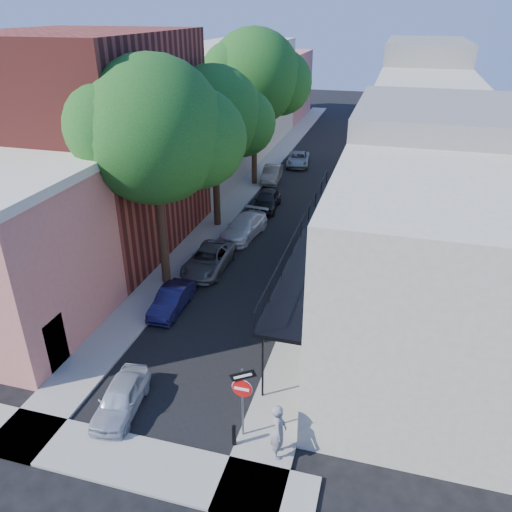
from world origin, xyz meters
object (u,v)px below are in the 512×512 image
Objects in this scene: parked_car_e at (267,200)px; oak_near at (164,133)px; oak_mid at (221,118)px; parked_car_b at (172,300)px; bollard at (234,435)px; parked_car_a at (121,398)px; sign_post at (242,391)px; parked_car_c at (209,260)px; pedestrian at (279,431)px; parked_car_g at (298,159)px; parked_car_d at (244,227)px; parked_car_f at (272,174)px; oak_far at (261,78)px.

oak_near is at bearing -103.17° from parked_car_e.
parked_car_b is (0.97, -10.55, -6.50)m from oak_mid.
bollard is 0.24× the size of parked_car_a.
oak_near is at bearing 125.09° from sign_post.
pedestrian reaches higher than parked_car_c.
parked_car_c is (0.26, 4.34, 0.05)m from parked_car_b.
parked_car_g is at bearing 98.02° from sign_post.
oak_mid is at bearing 150.41° from parked_car_d.
oak_mid reaches higher than parked_car_g.
oak_mid is 6.80m from parked_car_d.
parked_car_c is (-5.34, 11.04, -1.42)m from sign_post.
parked_car_f is (-5.60, 27.57, 0.12)m from bollard.
parked_car_f is (-1.00, 11.23, -0.01)m from parked_car_d.
oak_mid is 18.48m from parked_car_a.
parked_car_d is at bearing -80.47° from oak_far.
pedestrian is (6.09, -16.34, 0.48)m from parked_car_d.
bollard is at bearing -83.52° from parked_car_f.
parked_car_f is (-0.15, 20.39, 0.08)m from parked_car_b.
parked_car_f is at bearing 87.53° from oak_near.
parked_car_a is (-4.59, 0.07, -1.47)m from sign_post.
pedestrian is (5.93, -0.54, 0.57)m from parked_car_a.
oak_mid is (-6.42, 17.73, 6.54)m from bollard.
parked_car_d is 1.15× the size of parked_car_f.
parked_car_d is at bearing 9.98° from pedestrian.
oak_near is 14.23m from pedestrian.
oak_far is at bearing 89.96° from oak_near.
parked_car_f is at bearing 101.48° from bollard.
oak_near reaches higher than oak_mid.
parked_car_b is 20.39m from parked_car_f.
parked_car_d is at bearing 84.19° from parked_car_b.
parked_car_g is at bearing 97.64° from bollard.
parked_car_f is 1.92× the size of pedestrian.
parked_car_d is at bearing 106.71° from sign_post.
bollard is (-0.16, -0.47, -1.52)m from sign_post.
parked_car_f is (0.82, 9.84, -6.42)m from oak_mid.
oak_mid is 2.53× the size of parked_car_e.
oak_mid is 11.78m from parked_car_f.
parked_car_e is at bearing 85.65° from parked_car_c.
parked_car_g is at bearing 97.20° from parked_car_d.
pedestrian is at bearing -73.67° from oak_far.
parked_car_d is at bearing 83.02° from parked_car_a.
parked_car_g is at bearing 85.12° from oak_near.
oak_near is 3.45× the size of parked_car_a.
bollard is 0.40× the size of pedestrian.
parked_car_e is (-4.40, 21.33, 0.17)m from bollard.
oak_near is (-6.53, 9.29, 5.84)m from sign_post.
parked_car_f is at bearing 84.88° from parked_car_a.
sign_post is at bearing -81.20° from parked_car_e.
pedestrian is at bearing -86.61° from parked_car_g.
parked_car_d is 17.44m from pedestrian.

